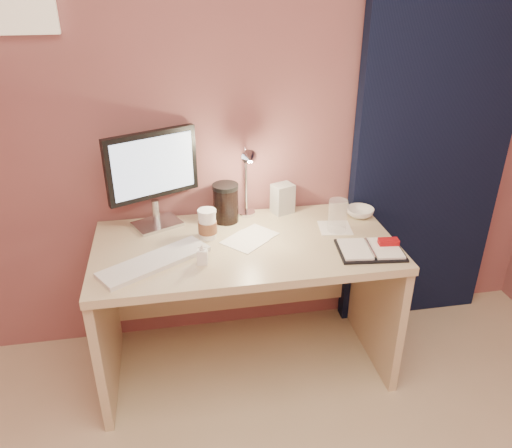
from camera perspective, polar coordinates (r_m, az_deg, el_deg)
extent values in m
plane|color=#9A5A59|center=(2.48, -2.78, 12.60)|extent=(3.50, 0.00, 3.50)
cube|color=black|center=(2.79, 19.66, 9.56)|extent=(0.85, 0.08, 2.20)
cube|color=#C6AC8C|center=(2.34, -1.26, -2.60)|extent=(1.40, 0.70, 0.04)
cube|color=#C6AC8C|center=(2.54, -16.77, -11.01)|extent=(0.04, 0.66, 0.69)
cube|color=#C6AC8C|center=(2.71, 13.33, -8.01)|extent=(0.04, 0.66, 0.69)
cube|color=#C6AC8C|center=(2.78, -2.28, -4.87)|extent=(1.32, 0.03, 0.55)
cube|color=silver|center=(2.53, -11.22, 0.01)|extent=(0.27, 0.24, 0.02)
cylinder|color=silver|center=(2.50, -11.36, 1.39)|extent=(0.04, 0.04, 0.12)
cube|color=black|center=(2.41, -11.89, 6.68)|extent=(0.43, 0.22, 0.32)
cube|color=#B2CEF2|center=(2.38, -12.20, 6.44)|extent=(0.37, 0.17, 0.27)
cube|color=silver|center=(2.21, -11.48, -4.23)|extent=(0.50, 0.39, 0.02)
cube|color=black|center=(2.31, 12.91, -2.97)|extent=(0.31, 0.25, 0.01)
cube|color=white|center=(2.29, 11.25, -2.83)|extent=(0.15, 0.20, 0.01)
cube|color=white|center=(2.33, 14.59, -2.68)|extent=(0.15, 0.20, 0.01)
cube|color=#AE100E|center=(2.35, 14.90, -1.97)|extent=(0.09, 0.05, 0.03)
cube|color=white|center=(2.34, -1.30, -1.99)|extent=(0.24, 0.24, 0.00)
cube|color=white|center=(2.49, 9.01, -0.43)|extent=(0.17, 0.17, 0.00)
cube|color=white|center=(2.40, 0.04, -1.19)|extent=(0.23, 0.23, 0.00)
cylinder|color=white|center=(2.35, -5.57, -0.11)|extent=(0.08, 0.08, 0.13)
cylinder|color=brown|center=(2.36, -5.56, -0.33)|extent=(0.09, 0.09, 0.06)
cylinder|color=white|center=(2.32, -5.65, 1.47)|extent=(0.09, 0.09, 0.01)
cylinder|color=white|center=(2.43, 9.30, 0.94)|extent=(0.09, 0.09, 0.16)
imported|color=silver|center=(2.62, 11.80, 1.32)|extent=(0.15, 0.15, 0.04)
imported|color=white|center=(2.16, -6.16, -3.33)|extent=(0.05, 0.05, 0.10)
cylinder|color=black|center=(2.50, -3.46, 2.20)|extent=(0.13, 0.13, 0.18)
cube|color=#B4B5B0|center=(2.59, 3.06, 2.92)|extent=(0.13, 0.11, 0.16)
cylinder|color=silver|center=(2.60, -1.12, 1.29)|extent=(0.09, 0.09, 0.02)
cylinder|color=silver|center=(2.52, -1.15, 5.03)|extent=(0.01, 0.01, 0.35)
cone|color=silver|center=(2.31, -0.39, 7.45)|extent=(0.07, 0.06, 0.07)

